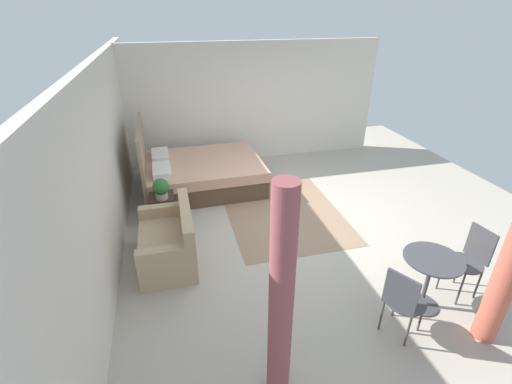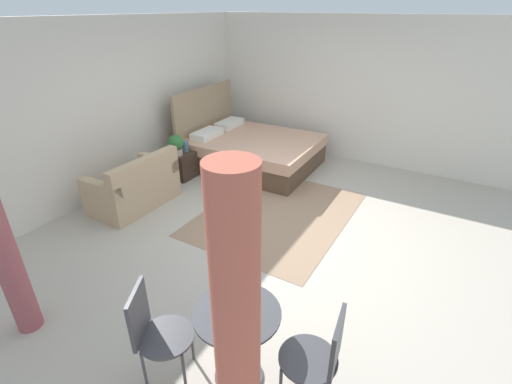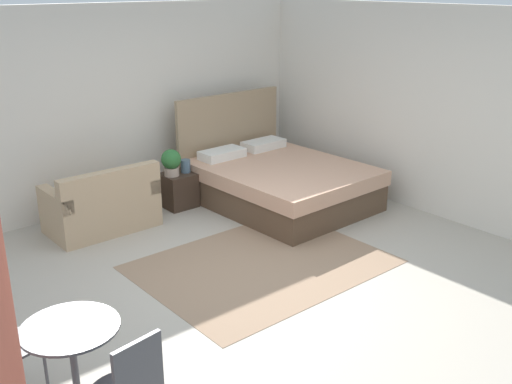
% 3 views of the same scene
% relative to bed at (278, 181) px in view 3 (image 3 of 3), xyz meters
% --- Properties ---
extents(ground_plane, '(8.98, 8.71, 0.02)m').
position_rel_bed_xyz_m(ground_plane, '(-1.68, -1.44, -0.32)').
color(ground_plane, '#B2A899').
extents(wall_back, '(8.98, 0.12, 2.60)m').
position_rel_bed_xyz_m(wall_back, '(-1.68, 1.42, 0.99)').
color(wall_back, silver).
rests_on(wall_back, ground).
extents(wall_right, '(0.12, 5.71, 2.60)m').
position_rel_bed_xyz_m(wall_right, '(1.31, -1.44, 0.99)').
color(wall_right, silver).
rests_on(wall_right, ground).
extents(area_rug, '(2.50, 1.92, 0.01)m').
position_rel_bed_xyz_m(area_rug, '(-1.38, -1.29, -0.30)').
color(area_rug, '#93755B').
rests_on(area_rug, ground).
extents(bed, '(1.84, 2.28, 1.35)m').
position_rel_bed_xyz_m(bed, '(0.00, 0.00, 0.00)').
color(bed, brown).
rests_on(bed, ground).
extents(couch, '(1.25, 0.74, 0.81)m').
position_rel_bed_xyz_m(couch, '(-2.23, 0.66, -0.02)').
color(couch, tan).
rests_on(couch, ground).
extents(nightstand, '(0.41, 0.40, 0.46)m').
position_rel_bed_xyz_m(nightstand, '(-1.10, 0.75, -0.08)').
color(nightstand, '#38281E').
rests_on(nightstand, ground).
extents(potted_plant, '(0.26, 0.26, 0.35)m').
position_rel_bed_xyz_m(potted_plant, '(-1.20, 0.73, 0.34)').
color(potted_plant, tan).
rests_on(potted_plant, nightstand).
extents(vase, '(0.13, 0.13, 0.17)m').
position_rel_bed_xyz_m(vase, '(-0.98, 0.73, 0.23)').
color(vase, slate).
rests_on(vase, nightstand).
extents(balcony_table, '(0.66, 0.66, 0.71)m').
position_rel_bed_xyz_m(balcony_table, '(-3.87, -2.24, 0.19)').
color(balcony_table, '#3F3F44').
rests_on(balcony_table, ground).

